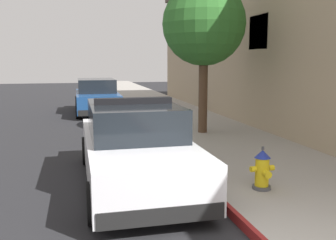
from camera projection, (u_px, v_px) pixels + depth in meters
ground_plane at (18, 136)px, 12.75m from camera, size 33.59×60.00×0.20m
sidewalk_pavement at (190, 124)px, 14.12m from camera, size 3.56×60.00×0.15m
curb_painted_edge at (141, 126)px, 13.70m from camera, size 0.08×60.00×0.15m
police_cruiser at (134, 146)px, 7.38m from camera, size 1.94×4.84×1.68m
parked_car_silver_ahead at (97, 97)px, 17.63m from camera, size 1.94×4.84×1.56m
fire_hydrant at (262, 170)px, 6.65m from camera, size 0.44×0.40×0.76m
street_tree at (204, 25)px, 11.56m from camera, size 2.54×2.54×4.61m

